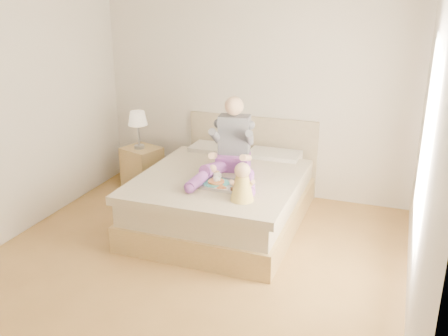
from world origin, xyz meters
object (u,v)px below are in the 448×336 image
(nightstand, at_px, (142,168))
(baby, at_px, (242,185))
(adult, at_px, (231,151))
(tray, at_px, (224,183))
(bed, at_px, (226,194))

(nightstand, relative_size, baby, 1.47)
(adult, bearing_deg, nightstand, 147.96)
(nightstand, relative_size, adult, 0.52)
(adult, bearing_deg, baby, -71.94)
(tray, bearing_deg, adult, 102.19)
(bed, distance_m, nightstand, 1.52)
(bed, bearing_deg, adult, -29.79)
(nightstand, xyz_separation_m, tray, (1.54, -1.03, 0.36))
(bed, relative_size, nightstand, 3.90)
(bed, distance_m, tray, 0.57)
(adult, bearing_deg, tray, -90.23)
(bed, xyz_separation_m, tray, (0.14, -0.45, 0.32))
(nightstand, distance_m, adult, 1.71)
(adult, distance_m, tray, 0.47)
(adult, xyz_separation_m, baby, (0.35, -0.68, -0.09))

